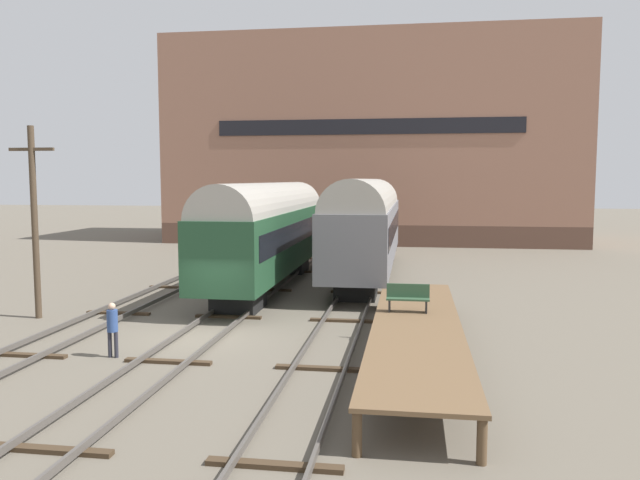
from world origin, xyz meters
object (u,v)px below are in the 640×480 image
(train_car_grey, at_px, (366,222))
(person_worker, at_px, (112,325))
(utility_pole, at_px, (35,219))
(train_car_green, at_px, (268,228))
(bench, at_px, (408,297))

(train_car_grey, relative_size, person_worker, 11.01)
(person_worker, bearing_deg, utility_pole, 139.44)
(train_car_green, height_order, train_car_grey, train_car_grey)
(bench, bearing_deg, train_car_green, 126.20)
(bench, bearing_deg, train_car_grey, 99.97)
(train_car_grey, bearing_deg, utility_pole, -134.52)
(utility_pole, bearing_deg, person_worker, -40.56)
(train_car_grey, height_order, utility_pole, utility_pole)
(bench, bearing_deg, utility_pole, 174.13)
(train_car_green, height_order, person_worker, train_car_green)
(train_car_green, distance_m, bench, 11.71)
(train_car_grey, distance_m, bench, 13.69)
(train_car_grey, bearing_deg, bench, -80.03)
(train_car_green, xyz_separation_m, utility_pole, (-7.24, -7.92, 0.88))
(train_car_green, distance_m, utility_pole, 10.77)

